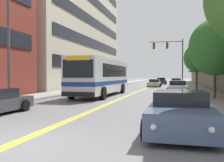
{
  "coord_description": "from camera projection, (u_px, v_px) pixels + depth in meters",
  "views": [
    {
      "loc": [
        4.24,
        -5.73,
        1.84
      ],
      "look_at": [
        -1.48,
        16.49,
        1.32
      ],
      "focal_mm": 40.0,
      "sensor_mm": 36.0,
      "label": 1
    }
  ],
  "objects": [
    {
      "name": "ground_plane",
      "position": [
        150.0,
        86.0,
        42.47
      ],
      "size": [
        240.0,
        240.0,
        0.0
      ],
      "primitive_type": "plane",
      "color": "slate"
    },
    {
      "name": "sidewalk_left",
      "position": [
        111.0,
        85.0,
        44.19
      ],
      "size": [
        2.85,
        106.0,
        0.18
      ],
      "color": "gray",
      "rests_on": "ground_plane"
    },
    {
      "name": "sidewalk_right",
      "position": [
        193.0,
        86.0,
        40.74
      ],
      "size": [
        2.85,
        106.0,
        0.18
      ],
      "color": "gray",
      "rests_on": "ground_plane"
    },
    {
      "name": "centre_line",
      "position": [
        150.0,
        86.0,
        42.47
      ],
      "size": [
        0.34,
        106.0,
        0.01
      ],
      "color": "yellow",
      "rests_on": "ground_plane"
    },
    {
      "name": "city_bus",
      "position": [
        102.0,
        76.0,
        22.84
      ],
      "size": [
        2.85,
        11.49,
        3.23
      ],
      "color": "silver",
      "rests_on": "ground_plane"
    },
    {
      "name": "car_black_parked_left_near",
      "position": [
        116.0,
        84.0,
        36.53
      ],
      "size": [
        2.09,
        4.53,
        1.3
      ],
      "color": "black",
      "rests_on": "ground_plane"
    },
    {
      "name": "car_slate_blue_parked_right_foreground",
      "position": [
        180.0,
        112.0,
        8.31
      ],
      "size": [
        2.18,
        4.86,
        1.31
      ],
      "color": "#475675",
      "rests_on": "ground_plane"
    },
    {
      "name": "car_silver_parked_right_mid",
      "position": [
        177.0,
        88.0,
        24.6
      ],
      "size": [
        2.02,
        4.92,
        1.32
      ],
      "color": "#B7B7BC",
      "rests_on": "ground_plane"
    },
    {
      "name": "car_white_parked_right_far",
      "position": [
        176.0,
        82.0,
        44.34
      ],
      "size": [
        2.12,
        4.14,
        1.31
      ],
      "color": "white",
      "rests_on": "ground_plane"
    },
    {
      "name": "car_charcoal_moving_lead",
      "position": [
        161.0,
        81.0,
        51.63
      ],
      "size": [
        2.12,
        4.28,
        1.37
      ],
      "color": "#232328",
      "rests_on": "ground_plane"
    },
    {
      "name": "car_beige_moving_second",
      "position": [
        154.0,
        83.0,
        40.03
      ],
      "size": [
        2.07,
        4.13,
        1.22
      ],
      "color": "#BCAD89",
      "rests_on": "ground_plane"
    },
    {
      "name": "traffic_signal_mast",
      "position": [
        172.0,
        54.0,
        38.54
      ],
      "size": [
        5.22,
        0.38,
        7.42
      ],
      "color": "#47474C",
      "rests_on": "ground_plane"
    },
    {
      "name": "street_lamp_left_near",
      "position": [
        14.0,
        20.0,
        14.5
      ],
      "size": [
        2.61,
        0.28,
        8.49
      ],
      "color": "#47474C",
      "rests_on": "ground_plane"
    },
    {
      "name": "street_tree_right_mid",
      "position": [
        215.0,
        47.0,
        18.14
      ],
      "size": [
        3.76,
        3.76,
        5.78
      ],
      "color": "brown",
      "rests_on": "sidewalk_right"
    },
    {
      "name": "street_tree_right_far",
      "position": [
        197.0,
        58.0,
        27.27
      ],
      "size": [
        2.8,
        2.8,
        5.1
      ],
      "color": "brown",
      "rests_on": "sidewalk_right"
    }
  ]
}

